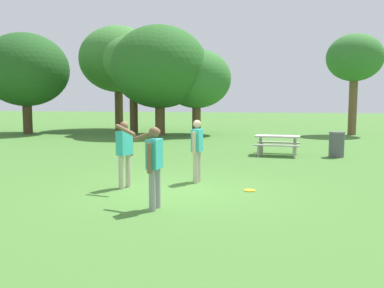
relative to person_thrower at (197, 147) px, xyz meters
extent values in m
plane|color=#447530|center=(-0.28, -1.02, -0.94)|extent=(120.00, 120.00, 0.00)
cylinder|color=#B7AD93|center=(0.01, 0.13, -0.53)|extent=(0.13, 0.13, 0.82)
cylinder|color=#B7AD93|center=(-0.01, -0.13, -0.53)|extent=(0.13, 0.13, 0.82)
cube|color=#33B2AD|center=(0.00, 0.00, 0.17)|extent=(0.26, 0.40, 0.58)
sphere|color=tan|center=(0.00, 0.00, 0.59)|extent=(0.21, 0.21, 0.21)
cylinder|color=tan|center=(0.03, 0.26, 0.12)|extent=(0.09, 0.09, 0.58)
cylinder|color=tan|center=(-0.03, -0.26, 0.12)|extent=(0.09, 0.09, 0.58)
cylinder|color=gray|center=(-0.31, -2.98, -0.53)|extent=(0.13, 0.13, 0.82)
cylinder|color=gray|center=(-0.29, -2.72, -0.53)|extent=(0.13, 0.13, 0.82)
cube|color=#33B2AD|center=(-0.30, -2.85, 0.17)|extent=(0.26, 0.40, 0.58)
sphere|color=brown|center=(-0.30, -2.85, 0.59)|extent=(0.21, 0.21, 0.21)
cylinder|color=brown|center=(-0.33, -3.11, 0.12)|extent=(0.09, 0.09, 0.58)
cylinder|color=brown|center=(-0.54, -2.56, 0.51)|extent=(0.58, 0.15, 0.28)
cylinder|color=#B7AD93|center=(-1.56, -0.94, -0.53)|extent=(0.13, 0.13, 0.82)
cylinder|color=#B7AD93|center=(-1.65, -1.18, -0.53)|extent=(0.13, 0.13, 0.82)
cube|color=#33B2AD|center=(-1.60, -1.06, 0.17)|extent=(0.34, 0.43, 0.58)
sphere|color=brown|center=(-1.60, -1.06, 0.59)|extent=(0.21, 0.21, 0.21)
cylinder|color=brown|center=(-1.51, -0.82, 0.12)|extent=(0.09, 0.09, 0.58)
cylinder|color=brown|center=(-1.44, -1.40, 0.51)|extent=(0.57, 0.28, 0.28)
cylinder|color=yellow|center=(1.43, -0.79, -0.93)|extent=(0.27, 0.27, 0.03)
cube|color=#B2ADA3|center=(2.06, 5.89, -0.20)|extent=(1.76, 0.90, 0.06)
cube|color=#A49F96|center=(2.01, 5.31, -0.50)|extent=(1.72, 0.40, 0.05)
cube|color=#A49F96|center=(2.11, 6.47, -0.50)|extent=(1.72, 0.40, 0.05)
cylinder|color=#A49F96|center=(1.40, 5.95, -0.59)|extent=(0.11, 0.11, 0.71)
cylinder|color=#A49F96|center=(1.35, 5.37, -0.73)|extent=(0.09, 0.09, 0.41)
cylinder|color=#A49F96|center=(1.45, 6.53, -0.73)|extent=(0.09, 0.09, 0.41)
cylinder|color=#A49F96|center=(2.72, 5.84, -0.59)|extent=(0.11, 0.11, 0.71)
cylinder|color=#A49F96|center=(2.67, 5.26, -0.73)|extent=(0.09, 0.09, 0.41)
cylinder|color=#A49F96|center=(2.77, 6.41, -0.73)|extent=(0.09, 0.09, 0.41)
cylinder|color=#515156|center=(4.25, 5.78, -0.49)|extent=(0.56, 0.56, 0.90)
cylinder|color=slate|center=(4.25, 5.78, -0.01)|extent=(0.59, 0.59, 0.06)
cylinder|color=#4C3823|center=(-13.49, 13.17, 0.33)|extent=(0.57, 0.57, 2.55)
ellipsoid|color=#21511E|center=(-13.49, 13.17, 3.08)|extent=(5.35, 5.35, 4.55)
cylinder|color=brown|center=(-9.20, 17.87, 0.81)|extent=(0.58, 0.58, 3.51)
ellipsoid|color=#3D7A33|center=(-9.20, 17.87, 4.07)|extent=(5.49, 5.49, 4.67)
cylinder|color=#4C3823|center=(-6.88, 14.51, 0.83)|extent=(0.51, 0.51, 3.55)
ellipsoid|color=#3D7A33|center=(-6.88, 14.51, 3.63)|extent=(3.73, 3.73, 3.17)
cylinder|color=brown|center=(-4.96, 13.83, 0.32)|extent=(0.59, 0.59, 2.51)
ellipsoid|color=#286023|center=(-4.96, 13.83, 3.17)|extent=(5.81, 5.81, 4.94)
cylinder|color=brown|center=(-2.88, 14.72, 0.19)|extent=(0.53, 0.53, 2.26)
ellipsoid|color=#33702D|center=(-2.88, 14.72, 2.49)|extent=(4.24, 4.24, 3.60)
cylinder|color=brown|center=(6.52, 16.33, 0.94)|extent=(0.49, 0.49, 3.76)
ellipsoid|color=#33702D|center=(6.52, 16.33, 3.74)|extent=(3.34, 3.34, 2.84)
camera|label=1|loc=(2.05, -10.62, 1.23)|focal=39.02mm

